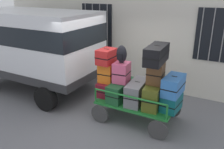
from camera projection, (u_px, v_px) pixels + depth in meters
name	position (u px, v px, depth m)	size (l,w,h in m)	color
ground_plane	(111.00, 114.00, 6.43)	(40.00, 40.00, 0.00)	slate
building_wall	(147.00, 13.00, 7.52)	(12.00, 0.38, 5.00)	silver
van	(34.00, 42.00, 7.57)	(4.28, 2.23, 2.60)	silver
luggage_cart	(137.00, 105.00, 6.04)	(2.01, 1.23, 0.53)	#1E722D
cart_railing	(137.00, 90.00, 5.89)	(1.88, 1.09, 0.37)	#1E722D
suitcase_left_bottom	(108.00, 88.00, 6.35)	(0.40, 0.74, 0.38)	maroon
suitcase_left_middle	(107.00, 73.00, 6.16)	(0.41, 0.41, 0.50)	orange
suitcase_left_top	(107.00, 56.00, 6.00)	(0.40, 0.55, 0.39)	#B21E1E
suitcase_midleft_bottom	(121.00, 90.00, 6.10)	(0.42, 1.03, 0.46)	#194C28
suitcase_midleft_middle	(122.00, 72.00, 5.92)	(0.42, 0.47, 0.52)	#CC4C72
suitcase_center_bottom	(137.00, 92.00, 5.88)	(0.45, 0.98, 0.55)	slate
suitcase_midright_bottom	(154.00, 94.00, 5.72)	(0.45, 1.01, 0.57)	#4C5119
suitcase_midright_middle	(156.00, 73.00, 5.53)	(0.40, 0.42, 0.53)	brown
suitcase_midright_top	(157.00, 54.00, 5.34)	(0.43, 0.97, 0.41)	black
suitcase_right_bottom	(171.00, 102.00, 5.51)	(0.44, 0.62, 0.39)	#0F5960
suitcase_right_middle	(173.00, 85.00, 5.41)	(0.42, 0.75, 0.44)	#3372C6
backpack	(122.00, 54.00, 5.74)	(0.27, 0.22, 0.44)	black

